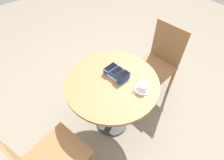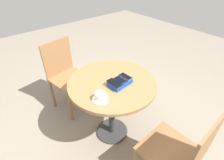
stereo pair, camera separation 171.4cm
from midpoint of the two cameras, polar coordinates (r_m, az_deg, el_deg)
ground_plane at (r=1.98m, az=17.83°, el=-33.23°), size 8.00×8.00×0.00m
round_table at (r=1.45m, az=22.51°, el=-24.10°), size 0.84×0.84×0.73m
phone_box at (r=1.34m, az=27.91°, el=-21.65°), size 0.22×0.14×0.05m
phone_gray at (r=1.36m, az=29.39°, el=-18.87°), size 0.07×0.14×0.01m
phone_navy at (r=1.32m, az=28.37°, el=-20.99°), size 0.06×0.12×0.01m
phone_black at (r=1.27m, az=26.83°, el=-23.05°), size 0.07×0.14×0.01m
saucer at (r=1.21m, az=23.54°, el=-31.59°), size 0.14×0.14×0.01m
coffee_cup at (r=1.18m, az=23.96°, el=-30.77°), size 0.10×0.10×0.06m
chair_near_window at (r=1.76m, az=-2.36°, el=-13.49°), size 0.48×0.48×0.90m
chair_far_side at (r=1.68m, az=50.71°, el=-38.14°), size 0.44×0.44×0.91m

